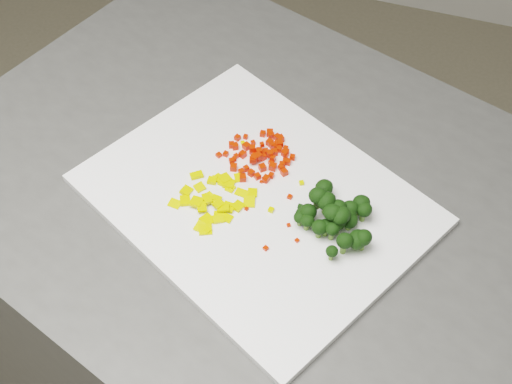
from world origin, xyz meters
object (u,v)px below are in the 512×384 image
(cutting_board, at_px, (256,199))
(broccoli_pile, at_px, (329,214))
(pepper_pile, at_px, (213,199))
(carrot_pile, at_px, (259,151))
(counter_block, at_px, (271,347))

(cutting_board, height_order, broccoli_pile, broccoli_pile)
(broccoli_pile, bearing_deg, pepper_pile, -176.26)
(carrot_pile, xyz_separation_m, pepper_pile, (-0.03, -0.09, -0.01))
(counter_block, distance_m, broccoli_pile, 0.49)
(pepper_pile, bearing_deg, cutting_board, 27.48)
(carrot_pile, relative_size, broccoli_pile, 0.83)
(carrot_pile, bearing_deg, counter_block, -48.47)
(cutting_board, distance_m, pepper_pile, 0.06)
(counter_block, height_order, pepper_pile, pepper_pile)
(counter_block, height_order, carrot_pile, carrot_pile)
(cutting_board, xyz_separation_m, pepper_pile, (-0.05, -0.03, 0.01))
(counter_block, distance_m, carrot_pile, 0.48)
(cutting_board, xyz_separation_m, carrot_pile, (-0.02, 0.07, 0.02))
(counter_block, xyz_separation_m, carrot_pile, (-0.04, 0.04, 0.47))
(carrot_pile, height_order, broccoli_pile, broccoli_pile)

